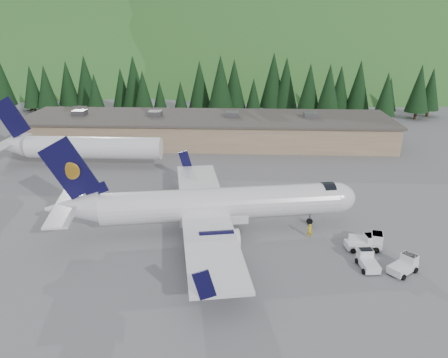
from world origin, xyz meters
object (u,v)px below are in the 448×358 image
(second_airliner, at_px, (76,147))
(ramp_worker, at_px, (310,231))
(baggage_tug_a, at_px, (363,243))
(baggage_tug_b, at_px, (368,241))
(baggage_tug_d, at_px, (404,265))
(baggage_tug_c, at_px, (367,261))
(terminal_building, at_px, (207,129))
(airliner, at_px, (212,205))

(second_airliner, distance_m, ramp_worker, 42.02)
(baggage_tug_a, height_order, baggage_tug_b, baggage_tug_b)
(baggage_tug_d, distance_m, ramp_worker, 10.53)
(baggage_tug_a, xyz_separation_m, baggage_tug_d, (2.89, -4.28, 0.01))
(baggage_tug_a, relative_size, baggage_tug_c, 1.04)
(terminal_building, relative_size, baggage_tug_d, 21.39)
(baggage_tug_c, bearing_deg, baggage_tug_b, -21.41)
(airliner, bearing_deg, baggage_tug_d, -32.95)
(baggage_tug_c, distance_m, ramp_worker, 7.70)
(terminal_building, distance_m, ramp_worker, 42.17)
(terminal_building, bearing_deg, baggage_tug_a, -64.33)
(baggage_tug_a, height_order, baggage_tug_c, baggage_tug_a)
(airliner, bearing_deg, ramp_worker, -16.71)
(baggage_tug_c, relative_size, baggage_tug_d, 0.92)
(second_airliner, bearing_deg, airliner, -42.84)
(terminal_building, xyz_separation_m, baggage_tug_d, (23.00, -46.13, -1.90))
(second_airliner, bearing_deg, baggage_tug_c, -36.61)
(second_airliner, height_order, baggage_tug_c, second_airliner)
(airliner, height_order, second_airliner, airliner)
(baggage_tug_a, distance_m, ramp_worker, 5.77)
(baggage_tug_b, xyz_separation_m, baggage_tug_c, (-1.07, -3.85, -0.12))
(baggage_tug_b, bearing_deg, baggage_tug_a, -143.99)
(baggage_tug_c, xyz_separation_m, terminal_building, (-19.70, 45.43, 1.93))
(baggage_tug_b, bearing_deg, baggage_tug_c, -92.41)
(baggage_tug_c, bearing_deg, baggage_tug_a, -12.52)
(terminal_building, bearing_deg, baggage_tug_d, -63.50)
(airliner, bearing_deg, baggage_tug_c, -35.03)
(terminal_building, distance_m, baggage_tug_d, 51.58)
(second_airliner, relative_size, ramp_worker, 17.17)
(baggage_tug_b, distance_m, terminal_building, 46.51)
(airliner, height_order, baggage_tug_d, airliner)
(terminal_building, height_order, baggage_tug_d, terminal_building)
(ramp_worker, bearing_deg, baggage_tug_c, 118.89)
(airliner, distance_m, terminal_building, 38.39)
(second_airliner, height_order, ramp_worker, second_airliner)
(airliner, distance_m, baggage_tug_a, 16.69)
(terminal_building, bearing_deg, ramp_worker, -69.31)
(airliner, relative_size, baggage_tug_d, 10.51)
(second_airliner, xyz_separation_m, terminal_building, (19.91, 16.00, -0.70))
(baggage_tug_c, height_order, terminal_building, terminal_building)
(second_airliner, distance_m, baggage_tug_c, 49.42)
(baggage_tug_b, height_order, baggage_tug_d, baggage_tug_b)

